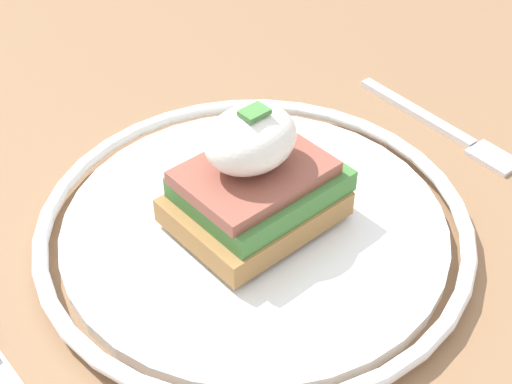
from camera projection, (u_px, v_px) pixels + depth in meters
name	position (u px, v px, depth m)	size (l,w,h in m)	color
dining_table	(239.00, 323.00, 0.54)	(1.02, 0.84, 0.73)	#846042
plate	(256.00, 224.00, 0.46)	(0.28, 0.28, 0.02)	white
sandwich	(257.00, 178.00, 0.43)	(0.10, 0.08, 0.08)	#9E703D
fork	(443.00, 128.00, 0.55)	(0.02, 0.15, 0.00)	silver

